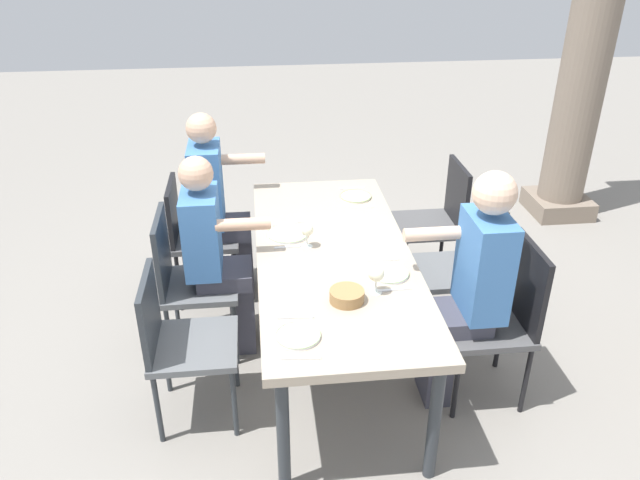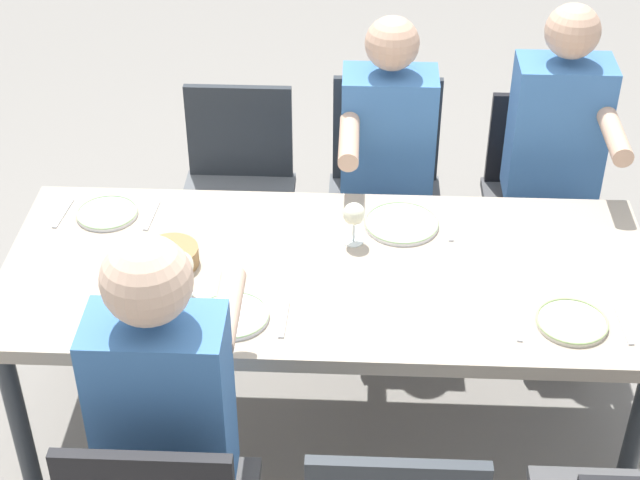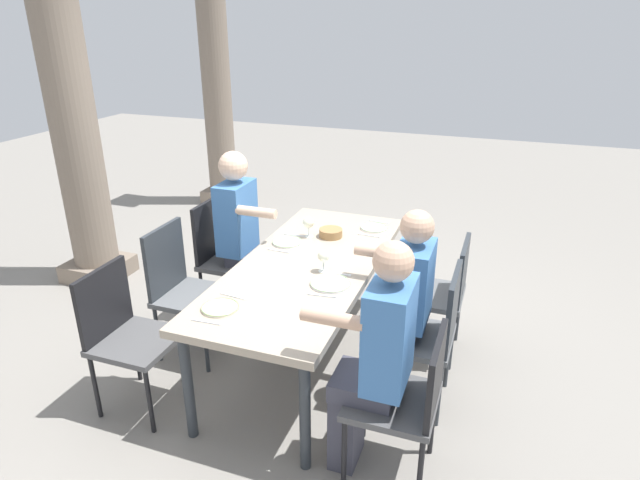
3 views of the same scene
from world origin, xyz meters
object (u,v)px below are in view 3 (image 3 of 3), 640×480
at_px(wine_glass_1, 323,256).
at_px(chair_east_south, 442,289).
at_px(chair_east_north, 224,252).
at_px(plate_2, 287,242).
at_px(dining_table, 307,272).
at_px(stone_column_far, 216,80).
at_px(diner_guest_third, 244,232).
at_px(plate_1, 330,283).
at_px(chair_mid_south, 429,330).
at_px(diner_man_white, 375,356).
at_px(plate_0, 220,307).
at_px(wine_glass_2, 308,223).
at_px(diner_woman_green, 400,302).
at_px(chair_west_south, 408,396).
at_px(stone_column_centre, 71,111).
at_px(chair_mid_north, 182,284).
at_px(chair_west_north, 125,330).
at_px(plate_3, 374,228).
at_px(bread_basket, 331,233).

bearing_deg(wine_glass_1, chair_east_south, -56.57).
xyz_separation_m(chair_east_north, plate_2, (-0.12, -0.60, 0.21)).
distance_m(dining_table, stone_column_far, 3.77).
xyz_separation_m(diner_guest_third, plate_1, (-0.62, -0.90, 0.02)).
height_order(chair_mid_south, diner_guest_third, diner_guest_third).
bearing_deg(diner_guest_third, diner_man_white, -131.92).
height_order(plate_0, wine_glass_2, wine_glass_2).
distance_m(diner_man_white, plate_0, 0.91).
height_order(diner_woman_green, wine_glass_1, diner_woman_green).
distance_m(plate_1, wine_glass_1, 0.21).
bearing_deg(diner_man_white, chair_mid_south, -16.42).
xyz_separation_m(chair_west_south, plate_0, (0.09, 1.08, 0.24)).
bearing_deg(chair_east_north, stone_column_centre, 83.84).
bearing_deg(plate_1, chair_east_south, -44.14).
relative_size(chair_mid_north, chair_east_north, 1.01).
relative_size(chair_west_north, chair_east_south, 1.04).
distance_m(diner_woman_green, plate_3, 1.03).
bearing_deg(diner_man_white, chair_mid_north, 68.03).
relative_size(chair_west_south, plate_2, 3.96).
relative_size(plate_0, plate_2, 0.97).
height_order(chair_mid_south, plate_2, chair_mid_south).
bearing_deg(stone_column_far, chair_mid_north, -155.24).
height_order(chair_mid_north, plate_1, chair_mid_north).
relative_size(diner_guest_third, plate_0, 6.38).
bearing_deg(stone_column_centre, chair_west_south, -113.33).
distance_m(diner_guest_third, plate_0, 1.18).
bearing_deg(chair_east_south, plate_3, 58.11).
height_order(diner_woman_green, diner_man_white, diner_man_white).
bearing_deg(wine_glass_2, stone_column_far, 40.83).
bearing_deg(plate_1, plate_0, 135.04).
bearing_deg(chair_west_south, chair_east_south, -0.06).
bearing_deg(wine_glass_2, chair_mid_north, 131.78).
height_order(chair_mid_north, stone_column_far, stone_column_far).
distance_m(diner_guest_third, plate_1, 1.09).
distance_m(dining_table, wine_glass_1, 0.23).
xyz_separation_m(plate_3, bread_basket, (-0.26, 0.26, 0.02)).
bearing_deg(stone_column_centre, plate_2, -97.66).
bearing_deg(plate_1, bread_basket, 18.29).
relative_size(diner_man_white, plate_1, 5.34).
relative_size(dining_table, diner_guest_third, 1.52).
relative_size(diner_woman_green, plate_2, 5.84).
distance_m(chair_west_north, chair_west_south, 1.69).
bearing_deg(plate_3, diner_guest_third, 111.81).
distance_m(diner_woman_green, wine_glass_2, 1.04).
bearing_deg(stone_column_far, plate_1, -141.12).
height_order(chair_west_south, plate_0, chair_west_south).
bearing_deg(plate_2, plate_3, -46.77).
xyz_separation_m(diner_woman_green, wine_glass_1, (0.11, 0.52, 0.17)).
distance_m(diner_woman_green, stone_column_far, 4.34).
distance_m(chair_west_south, diner_man_white, 0.26).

